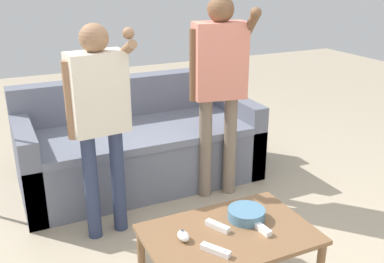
{
  "coord_description": "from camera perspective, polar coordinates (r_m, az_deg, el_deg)",
  "views": [
    {
      "loc": [
        -1.19,
        -1.96,
        1.77
      ],
      "look_at": [
        -0.13,
        0.3,
        0.84
      ],
      "focal_mm": 41.37,
      "sensor_mm": 36.0,
      "label": 1
    }
  ],
  "objects": [
    {
      "name": "game_remote_wand_far",
      "position": [
        2.42,
        3.31,
        -12.08
      ],
      "size": [
        0.1,
        0.15,
        0.03
      ],
      "color": "white",
      "rests_on": "coffee_table"
    },
    {
      "name": "game_remote_nunchuk",
      "position": [
        2.32,
        -1.13,
        -13.3
      ],
      "size": [
        0.06,
        0.09,
        0.05
      ],
      "color": "white",
      "rests_on": "coffee_table"
    },
    {
      "name": "player_right",
      "position": [
        3.37,
        3.55,
        7.17
      ],
      "size": [
        0.46,
        0.39,
        1.58
      ],
      "color": "#756656",
      "rests_on": "ground"
    },
    {
      "name": "game_remote_wand_near",
      "position": [
        2.43,
        8.71,
        -12.11
      ],
      "size": [
        0.05,
        0.16,
        0.03
      ],
      "color": "white",
      "rests_on": "coffee_table"
    },
    {
      "name": "couch",
      "position": [
        3.86,
        -6.86,
        -1.9
      ],
      "size": [
        1.99,
        0.92,
        0.86
      ],
      "color": "slate",
      "rests_on": "ground"
    },
    {
      "name": "snack_bowl",
      "position": [
        2.51,
        7.02,
        -10.5
      ],
      "size": [
        0.21,
        0.21,
        0.06
      ],
      "primitive_type": "cylinder",
      "color": "teal",
      "rests_on": "coffee_table"
    },
    {
      "name": "game_remote_wand_spare",
      "position": [
        2.24,
        3.05,
        -15.04
      ],
      "size": [
        0.12,
        0.15,
        0.03
      ],
      "color": "white",
      "rests_on": "coffee_table"
    },
    {
      "name": "coffee_table",
      "position": [
        2.44,
        4.81,
        -13.97
      ],
      "size": [
        0.89,
        0.58,
        0.45
      ],
      "color": "brown",
      "rests_on": "ground"
    },
    {
      "name": "player_left",
      "position": [
        2.89,
        -11.85,
        2.86
      ],
      "size": [
        0.44,
        0.27,
        1.45
      ],
      "color": "#2D3856",
      "rests_on": "ground"
    }
  ]
}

